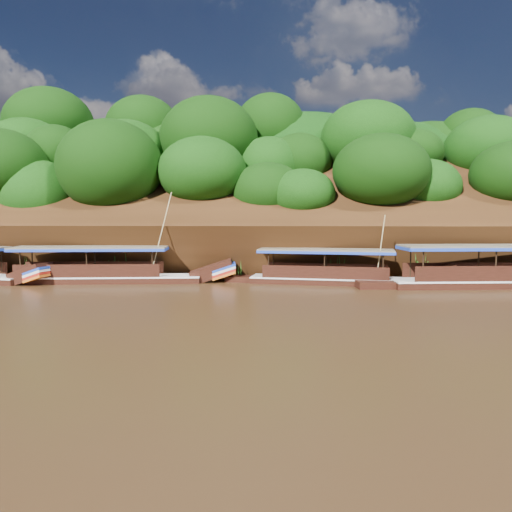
# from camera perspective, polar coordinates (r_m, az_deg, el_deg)

# --- Properties ---
(ground) EXTENTS (160.00, 160.00, 0.00)m
(ground) POSITION_cam_1_polar(r_m,az_deg,el_deg) (25.42, 6.52, -5.48)
(ground) COLOR black
(ground) RESTS_ON ground
(riverbank) EXTENTS (120.00, 30.06, 19.40)m
(riverbank) POSITION_cam_1_polar(r_m,az_deg,el_deg) (47.79, 4.69, 1.61)
(riverbank) COLOR black
(riverbank) RESTS_ON ground
(boat_1) EXTENTS (13.22, 3.88, 4.90)m
(boat_1) POSITION_cam_1_polar(r_m,az_deg,el_deg) (32.77, 10.30, -2.32)
(boat_1) COLOR black
(boat_1) RESTS_ON ground
(boat_2) EXTENTS (15.31, 3.49, 6.44)m
(boat_2) POSITION_cam_1_polar(r_m,az_deg,el_deg) (34.47, -15.79, -2.02)
(boat_2) COLOR black
(boat_2) RESTS_ON ground
(reeds) EXTENTS (50.18, 2.10, 2.11)m
(reeds) POSITION_cam_1_polar(r_m,az_deg,el_deg) (34.51, 1.09, -1.25)
(reeds) COLOR #2C6E1B
(reeds) RESTS_ON ground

